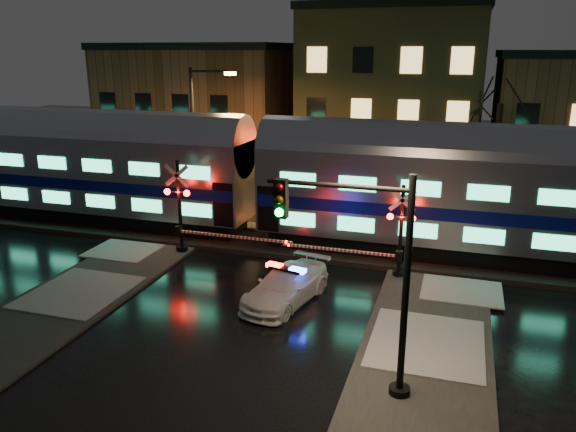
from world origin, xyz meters
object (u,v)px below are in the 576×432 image
at_px(police_car, 286,286).
at_px(crossing_signal_left, 186,217).
at_px(crossing_signal_right, 391,240).
at_px(streetlight, 198,131).
at_px(traffic_light, 368,281).

height_order(police_car, crossing_signal_left, crossing_signal_left).
relative_size(crossing_signal_right, streetlight, 0.68).
xyz_separation_m(crossing_signal_right, traffic_light, (0.40, -8.32, 1.66)).
xyz_separation_m(crossing_signal_right, streetlight, (-11.75, 6.70, 3.06)).
height_order(crossing_signal_left, streetlight, streetlight).
bearing_deg(streetlight, crossing_signal_right, -29.68).
distance_m(traffic_light, streetlight, 19.37).
bearing_deg(crossing_signal_left, police_car, -31.11).
xyz_separation_m(police_car, streetlight, (-8.39, 10.21, 4.02)).
bearing_deg(crossing_signal_right, streetlight, 150.32).
xyz_separation_m(crossing_signal_left, streetlight, (-2.55, 6.69, 2.88)).
bearing_deg(crossing_signal_right, traffic_light, -87.26).
bearing_deg(crossing_signal_left, traffic_light, -40.95).
xyz_separation_m(crossing_signal_left, traffic_light, (9.60, -8.33, 1.49)).
relative_size(police_car, crossing_signal_left, 0.77).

